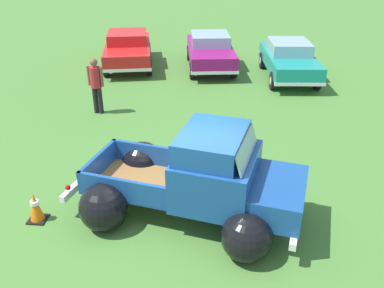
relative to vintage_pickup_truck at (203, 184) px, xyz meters
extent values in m
plane|color=#477A33|center=(-0.38, 0.08, -0.76)|extent=(80.00, 80.00, 0.00)
cylinder|color=black|center=(1.22, 0.63, -0.38)|extent=(0.79, 0.38, 0.76)
cylinder|color=silver|center=(1.22, 0.63, -0.38)|extent=(0.38, 0.30, 0.34)
cylinder|color=black|center=(0.85, -1.08, -0.38)|extent=(0.79, 0.38, 0.76)
cylinder|color=silver|center=(0.85, -1.08, -0.38)|extent=(0.38, 0.30, 0.34)
cylinder|color=black|center=(-1.51, 1.22, -0.38)|extent=(0.79, 0.38, 0.76)
cylinder|color=silver|center=(-1.51, 1.22, -0.38)|extent=(0.38, 0.30, 0.34)
cylinder|color=black|center=(-1.88, -0.48, -0.38)|extent=(0.79, 0.38, 0.76)
cylinder|color=silver|center=(-1.88, -0.48, -0.38)|extent=(0.38, 0.30, 0.34)
sphere|color=black|center=(-1.50, 1.27, -0.32)|extent=(1.14, 1.14, 0.96)
sphere|color=black|center=(-1.89, -0.53, -0.32)|extent=(1.14, 1.14, 0.96)
cube|color=olive|center=(-1.31, 0.28, -0.22)|extent=(2.33, 1.94, 0.04)
cube|color=#19478C|center=(-1.15, 1.00, 0.01)|extent=(2.02, 0.51, 0.50)
cube|color=#19478C|center=(-1.46, -0.43, 0.01)|extent=(2.02, 0.51, 0.50)
cube|color=#19478C|center=(-0.35, 0.07, 0.01)|extent=(0.40, 1.52, 0.50)
cube|color=#19478C|center=(-2.27, 0.49, 0.01)|extent=(0.40, 1.52, 0.50)
cube|color=#19478C|center=(0.26, -0.06, 0.24)|extent=(1.78, 1.97, 0.95)
cube|color=#19478C|center=(0.16, -0.03, 0.94)|extent=(1.45, 1.75, 0.45)
cube|color=#8CADB7|center=(0.79, -0.17, 0.92)|extent=(0.46, 1.46, 0.38)
cube|color=#19478C|center=(1.28, -0.28, 0.04)|extent=(1.56, 1.85, 0.55)
sphere|color=black|center=(1.23, 0.65, -0.34)|extent=(1.09, 1.09, 0.92)
sphere|color=black|center=(0.85, -1.10, -0.34)|extent=(1.09, 1.09, 0.92)
cube|color=silver|center=(-2.57, 0.56, -0.30)|extent=(0.54, 1.96, 0.14)
cube|color=silver|center=(1.81, -0.39, -0.30)|extent=(0.54, 1.96, 0.14)
sphere|color=red|center=(-2.36, 1.32, -0.12)|extent=(0.13, 0.13, 0.11)
sphere|color=red|center=(-2.70, -0.22, -0.12)|extent=(0.13, 0.13, 0.11)
cylinder|color=black|center=(-2.88, 9.11, -0.43)|extent=(0.33, 0.69, 0.66)
cylinder|color=silver|center=(-2.88, 9.11, -0.43)|extent=(0.27, 0.33, 0.30)
cylinder|color=black|center=(-4.59, 8.75, -0.43)|extent=(0.33, 0.69, 0.66)
cylinder|color=silver|center=(-4.59, 8.75, -0.43)|extent=(0.27, 0.33, 0.30)
cylinder|color=black|center=(-3.46, 11.84, -0.43)|extent=(0.33, 0.69, 0.66)
cylinder|color=silver|center=(-3.46, 11.84, -0.43)|extent=(0.27, 0.33, 0.30)
cylinder|color=black|center=(-5.16, 11.48, -0.43)|extent=(0.33, 0.69, 0.66)
cylinder|color=silver|center=(-5.16, 11.48, -0.43)|extent=(0.27, 0.33, 0.30)
cube|color=red|center=(-4.02, 10.30, -0.05)|extent=(2.72, 4.65, 0.55)
cube|color=red|center=(-4.06, 10.47, 0.45)|extent=(1.97, 2.13, 0.45)
cube|color=silver|center=(-4.46, 12.39, -0.31)|extent=(1.90, 0.49, 0.12)
cube|color=silver|center=(-3.58, 8.20, -0.31)|extent=(1.90, 0.49, 0.12)
cylinder|color=black|center=(0.55, 9.07, -0.43)|extent=(0.29, 0.68, 0.66)
cylinder|color=silver|center=(0.55, 9.07, -0.43)|extent=(0.25, 0.32, 0.30)
cylinder|color=black|center=(-1.10, 8.82, -0.43)|extent=(0.29, 0.68, 0.66)
cylinder|color=silver|center=(-1.10, 8.82, -0.43)|extent=(0.25, 0.32, 0.30)
cylinder|color=black|center=(0.15, 11.76, -0.43)|extent=(0.29, 0.68, 0.66)
cylinder|color=silver|center=(0.15, 11.76, -0.43)|extent=(0.25, 0.32, 0.30)
cylinder|color=black|center=(-1.50, 11.51, -0.43)|extent=(0.29, 0.68, 0.66)
cylinder|color=silver|center=(-1.50, 11.51, -0.43)|extent=(0.25, 0.32, 0.30)
cube|color=#8C1466|center=(-0.47, 10.29, -0.05)|extent=(2.39, 4.47, 0.55)
cube|color=#8CADB7|center=(-0.50, 10.46, 0.45)|extent=(1.79, 1.99, 0.45)
cube|color=silver|center=(-0.78, 12.35, -0.31)|extent=(1.84, 0.37, 0.12)
cube|color=silver|center=(-0.17, 8.23, -0.31)|extent=(1.84, 0.37, 0.12)
cylinder|color=black|center=(3.62, 7.99, -0.43)|extent=(0.26, 0.68, 0.66)
cylinder|color=silver|center=(3.62, 7.99, -0.43)|extent=(0.24, 0.31, 0.30)
cylinder|color=black|center=(2.00, 7.85, -0.43)|extent=(0.26, 0.68, 0.66)
cylinder|color=silver|center=(2.00, 7.85, -0.43)|extent=(0.24, 0.31, 0.30)
cylinder|color=black|center=(3.38, 10.70, -0.43)|extent=(0.26, 0.68, 0.66)
cylinder|color=silver|center=(3.38, 10.70, -0.43)|extent=(0.24, 0.31, 0.30)
cylinder|color=black|center=(1.76, 10.55, -0.43)|extent=(0.26, 0.68, 0.66)
cylinder|color=silver|center=(1.76, 10.55, -0.43)|extent=(0.24, 0.31, 0.30)
cube|color=teal|center=(2.69, 9.27, -0.05)|extent=(2.12, 4.38, 0.55)
cube|color=#8CADB7|center=(2.68, 9.44, 0.45)|extent=(1.66, 1.91, 0.45)
cube|color=silver|center=(2.51, 11.35, -0.31)|extent=(1.81, 0.26, 0.12)
cube|color=silver|center=(2.88, 7.20, -0.31)|extent=(1.81, 0.26, 0.12)
cylinder|color=black|center=(-3.66, 5.01, -0.32)|extent=(0.17, 0.17, 0.87)
cylinder|color=black|center=(-3.83, 5.04, -0.32)|extent=(0.17, 0.17, 0.87)
cylinder|color=#B2262D|center=(-3.74, 5.03, 0.44)|extent=(0.39, 0.39, 0.65)
cylinder|color=brown|center=(-3.53, 4.99, 0.47)|extent=(0.10, 0.10, 0.62)
cylinder|color=brown|center=(-3.96, 5.06, 0.47)|extent=(0.10, 0.10, 0.62)
sphere|color=brown|center=(-3.74, 5.03, 0.91)|extent=(0.27, 0.27, 0.23)
cube|color=black|center=(-3.31, -0.49, -0.74)|extent=(0.36, 0.36, 0.03)
cone|color=orange|center=(-3.31, -0.49, -0.43)|extent=(0.28, 0.28, 0.60)
cylinder|color=white|center=(-3.31, -0.49, -0.34)|extent=(0.17, 0.17, 0.08)
camera|label=1|loc=(0.44, -6.73, 4.38)|focal=37.96mm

